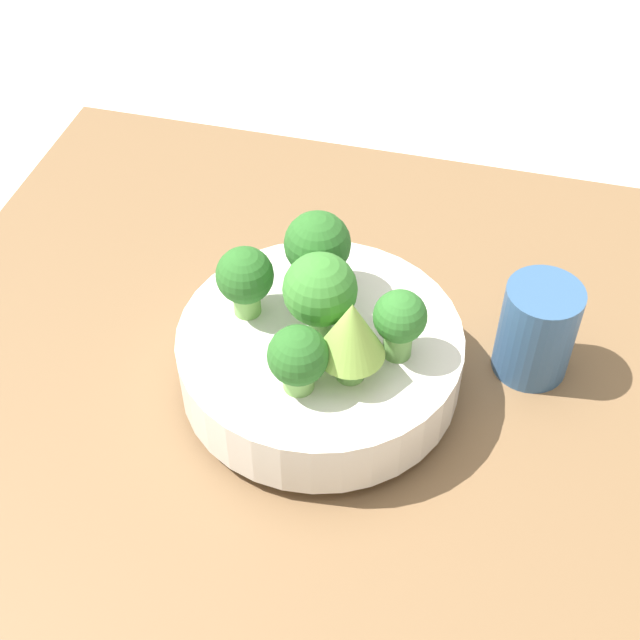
{
  "coord_description": "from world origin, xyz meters",
  "views": [
    {
      "loc": [
        0.16,
        -0.57,
        0.72
      ],
      "look_at": [
        0.02,
        -0.01,
        0.13
      ],
      "focal_mm": 50.0,
      "sensor_mm": 36.0,
      "label": 1
    }
  ],
  "objects": [
    {
      "name": "ground_plane",
      "position": [
        0.0,
        0.0,
        0.0
      ],
      "size": [
        6.0,
        6.0,
        0.0
      ],
      "primitive_type": "plane",
      "color": "silver"
    },
    {
      "name": "cup",
      "position": [
        0.22,
        0.07,
        0.09
      ],
      "size": [
        0.08,
        0.08,
        0.1
      ],
      "color": "#33567F",
      "rests_on": "table"
    },
    {
      "name": "broccoli_floret_front",
      "position": [
        0.01,
        -0.08,
        0.15
      ],
      "size": [
        0.05,
        0.05,
        0.07
      ],
      "color": "#7AB256",
      "rests_on": "bowl"
    },
    {
      "name": "broccoli_floret_right",
      "position": [
        0.09,
        -0.02,
        0.15
      ],
      "size": [
        0.05,
        0.05,
        0.07
      ],
      "color": "#609347",
      "rests_on": "bowl"
    },
    {
      "name": "broccoli_floret_center",
      "position": [
        0.02,
        -0.01,
        0.17
      ],
      "size": [
        0.07,
        0.07,
        0.09
      ],
      "color": "#609347",
      "rests_on": "bowl"
    },
    {
      "name": "bowl",
      "position": [
        0.02,
        -0.01,
        0.08
      ],
      "size": [
        0.27,
        0.27,
        0.08
      ],
      "color": "silver",
      "rests_on": "table"
    },
    {
      "name": "romanesco_piece_near",
      "position": [
        0.06,
        -0.05,
        0.17
      ],
      "size": [
        0.06,
        0.06,
        0.09
      ],
      "color": "#6BA34C",
      "rests_on": "bowl"
    },
    {
      "name": "table",
      "position": [
        0.0,
        0.0,
        0.02
      ],
      "size": [
        0.86,
        0.8,
        0.04
      ],
      "color": "brown",
      "rests_on": "ground_plane"
    },
    {
      "name": "broccoli_floret_left",
      "position": [
        -0.06,
        -0.0,
        0.15
      ],
      "size": [
        0.05,
        0.05,
        0.07
      ],
      "color": "#7AB256",
      "rests_on": "bowl"
    },
    {
      "name": "broccoli_floret_back",
      "position": [
        0.0,
        0.05,
        0.17
      ],
      "size": [
        0.06,
        0.06,
        0.09
      ],
      "color": "#7AB256",
      "rests_on": "bowl"
    }
  ]
}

